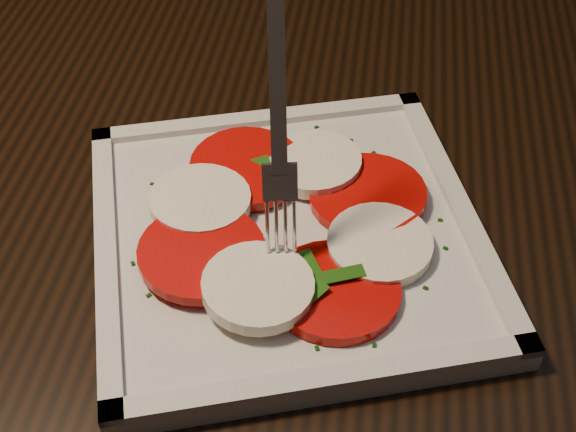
# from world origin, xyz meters

# --- Properties ---
(table) EXTENTS (1.25, 0.88, 0.75)m
(table) POSITION_xyz_m (-0.23, -0.13, 0.65)
(table) COLOR black
(table) RESTS_ON ground
(plate) EXTENTS (0.36, 0.36, 0.01)m
(plate) POSITION_xyz_m (-0.29, -0.22, 0.76)
(plate) COLOR silver
(plate) RESTS_ON table
(caprese_salad) EXTENTS (0.23, 0.23, 0.02)m
(caprese_salad) POSITION_xyz_m (-0.29, -0.22, 0.77)
(caprese_salad) COLOR #C80405
(caprese_salad) RESTS_ON plate
(fork) EXTENTS (0.05, 0.08, 0.20)m
(fork) POSITION_xyz_m (-0.30, -0.21, 0.88)
(fork) COLOR white
(fork) RESTS_ON caprese_salad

